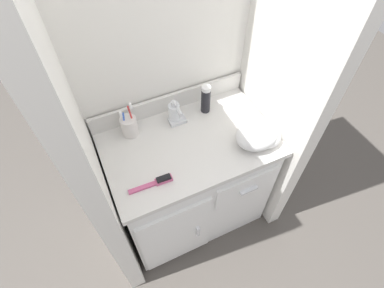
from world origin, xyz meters
The scene contains 12 objects.
ground_plane centered at (0.00, 0.00, 0.00)m, with size 6.00×6.00×0.00m, color #4C4742.
wall_back centered at (0.00, 0.32, 1.10)m, with size 1.05×0.08×2.20m, color silver.
wall_left centered at (-0.48, 0.00, 1.10)m, with size 0.08×0.62×2.20m, color silver.
wall_right centered at (0.48, 0.00, 1.10)m, with size 0.08×0.62×2.20m, color silver.
vanity centered at (0.00, 0.00, 0.40)m, with size 0.87×0.56×0.77m.
backsplash centered at (0.00, 0.26, 0.82)m, with size 0.87×0.02×0.10m.
sink_faucet centered at (0.00, 0.16, 0.82)m, with size 0.09×0.09×0.14m.
toothbrush_cup centered at (-0.25, 0.18, 0.83)m, with size 0.08×0.08×0.20m.
soap_dispenser centered at (-0.01, 0.17, 0.83)m, with size 0.06×0.06×0.14m.
shaving_cream_can centered at (0.17, 0.17, 0.85)m, with size 0.05×0.05×0.17m.
hairbrush centered at (-0.23, -0.15, 0.78)m, with size 0.21×0.04×0.03m.
hand_towel centered at (0.31, -0.14, 0.83)m, with size 0.23×0.18×0.12m.
Camera 1 is at (-0.39, -0.86, 1.95)m, focal length 28.00 mm.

